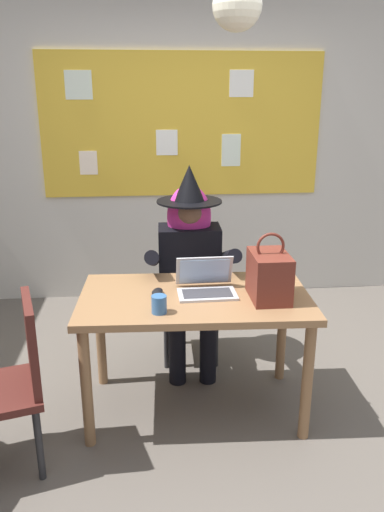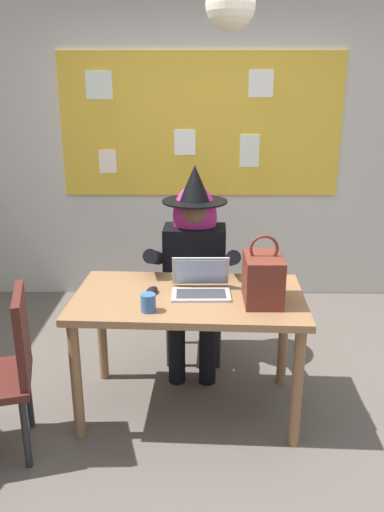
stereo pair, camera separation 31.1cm
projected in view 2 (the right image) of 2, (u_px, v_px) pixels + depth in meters
The scene contains 10 objects.
ground_plane at pixel (201, 413), 3.02m from camera, with size 24.00×24.00×0.00m, color #5B544C.
wall_back_bulletin at pixel (201, 149), 4.42m from camera, with size 5.74×2.05×2.67m.
desk_main at pixel (189, 311), 2.88m from camera, with size 1.33×0.79×0.74m.
chair_at_desk at pixel (195, 287), 3.62m from camera, with size 0.43×0.43×0.89m.
person_costumed at pixel (194, 256), 3.41m from camera, with size 0.61×0.69×1.38m.
laptop at pixel (201, 285), 2.87m from camera, with size 0.33×0.27×0.20m.
computer_mouse at pixel (152, 291), 2.87m from camera, with size 0.06×0.10×0.03m, color black.
handbag at pixel (263, 278), 2.73m from camera, with size 0.20×0.30×0.38m.
coffee_mug at pixel (148, 303), 2.63m from camera, with size 0.08×0.08×0.10m, color #336099.
chair_spare_by_window at pixel (3, 367), 2.58m from camera, with size 0.52×0.52×0.89m.
Camera 2 is at (-0.03, -2.58, 1.84)m, focal length 35.42 mm.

